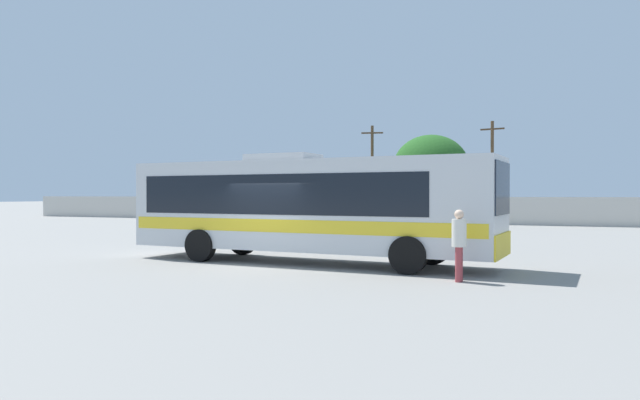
{
  "coord_description": "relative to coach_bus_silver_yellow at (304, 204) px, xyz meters",
  "views": [
    {
      "loc": [
        8.41,
        -15.9,
        2.15
      ],
      "look_at": [
        -0.29,
        4.93,
        1.95
      ],
      "focal_mm": 33.04,
      "sensor_mm": 36.0,
      "label": 1
    }
  ],
  "objects": [
    {
      "name": "ground_plane",
      "position": [
        -0.77,
        8.91,
        -1.85
      ],
      "size": [
        300.0,
        300.0,
        0.0
      ],
      "primitive_type": "plane",
      "color": "gray"
    },
    {
      "name": "perimeter_wall",
      "position": [
        -0.77,
        26.89,
        -0.85
      ],
      "size": [
        80.0,
        0.3,
        1.99
      ],
      "primitive_type": "cube",
      "color": "beige",
      "rests_on": "ground_plane"
    },
    {
      "name": "coach_bus_silver_yellow",
      "position": [
        0.0,
        0.0,
        0.0
      ],
      "size": [
        12.05,
        3.27,
        3.45
      ],
      "color": "silver",
      "rests_on": "ground_plane"
    },
    {
      "name": "attendant_by_bus_door",
      "position": [
        5.22,
        -2.27,
        -0.84
      ],
      "size": [
        0.36,
        0.36,
        1.78
      ],
      "color": "#99383D",
      "rests_on": "ground_plane"
    },
    {
      "name": "parked_car_leftmost_grey",
      "position": [
        -17.23,
        24.04,
        -1.06
      ],
      "size": [
        4.36,
        2.19,
        1.48
      ],
      "color": "slate",
      "rests_on": "ground_plane"
    },
    {
      "name": "parked_car_second_silver",
      "position": [
        -11.49,
        23.33,
        -1.09
      ],
      "size": [
        4.6,
        2.04,
        1.41
      ],
      "color": "#B7BABF",
      "rests_on": "ground_plane"
    },
    {
      "name": "utility_pole_near",
      "position": [
        -7.18,
        29.75,
        2.28
      ],
      "size": [
        1.78,
        0.55,
        7.88
      ],
      "color": "#4C3823",
      "rests_on": "ground_plane"
    },
    {
      "name": "utility_pole_far",
      "position": [
        2.56,
        28.83,
        2.18
      ],
      "size": [
        1.79,
        0.44,
        7.69
      ],
      "color": "#4C3823",
      "rests_on": "ground_plane"
    },
    {
      "name": "roadside_tree_left",
      "position": [
        -13.34,
        30.23,
        1.84
      ],
      "size": [
        3.25,
        3.25,
        5.09
      ],
      "color": "brown",
      "rests_on": "ground_plane"
    },
    {
      "name": "roadside_tree_midleft",
      "position": [
        -2.29,
        29.77,
        2.56
      ],
      "size": [
        5.94,
        5.94,
        6.94
      ],
      "color": "brown",
      "rests_on": "ground_plane"
    }
  ]
}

